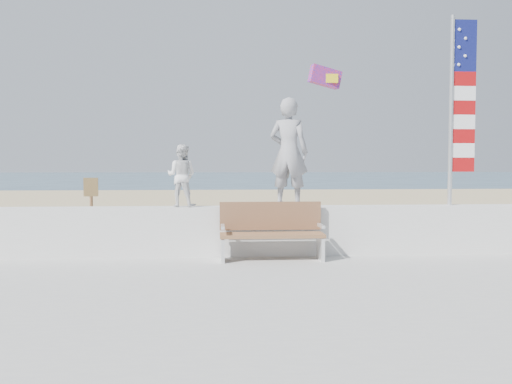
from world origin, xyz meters
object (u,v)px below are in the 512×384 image
(bench, at_px, (271,231))
(flag, at_px, (458,102))
(adult, at_px, (289,152))
(child, at_px, (181,176))

(bench, height_order, flag, flag)
(adult, distance_m, flag, 3.29)
(child, bearing_deg, bench, 179.39)
(bench, bearing_deg, child, 163.96)
(child, height_order, flag, flag)
(adult, relative_size, bench, 1.09)
(adult, height_order, bench, adult)
(adult, xyz_separation_m, child, (-1.94, 0.00, -0.42))
(flag, bearing_deg, adult, 180.00)
(adult, relative_size, flag, 0.56)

